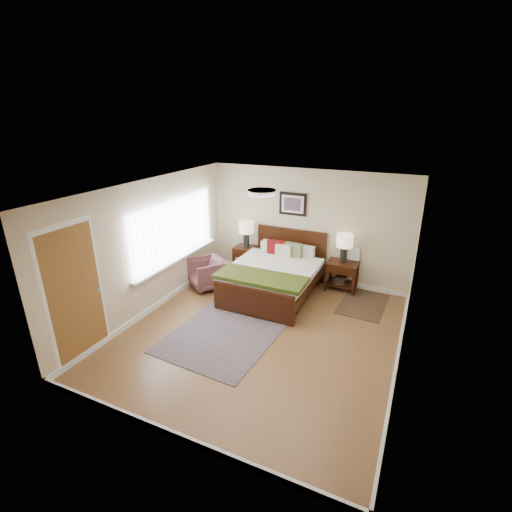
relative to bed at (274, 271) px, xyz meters
name	(u,v)px	position (x,y,z in m)	size (l,w,h in m)	color
floor	(261,332)	(0.35, -1.46, -0.53)	(5.00, 5.00, 0.00)	brown
back_wall	(307,226)	(0.35, 1.04, 0.72)	(4.50, 0.04, 2.50)	#C0A98B
front_wall	(165,350)	(0.35, -3.96, 0.72)	(4.50, 0.04, 2.50)	#C0A98B
left_wall	(151,247)	(-1.90, -1.46, 0.72)	(0.04, 5.00, 2.50)	#C0A98B
right_wall	(409,293)	(2.60, -1.46, 0.72)	(0.04, 5.00, 2.50)	#C0A98B
ceiling	(262,190)	(0.35, -1.46, 1.97)	(4.50, 5.00, 0.02)	white
window	(175,231)	(-1.85, -0.76, 0.85)	(0.11, 2.72, 1.32)	silver
door	(75,295)	(-1.88, -3.21, 0.55)	(0.06, 1.00, 2.18)	silver
ceil_fixture	(262,192)	(0.35, -1.46, 1.94)	(0.44, 0.44, 0.08)	white
bed	(274,271)	(0.00, 0.00, 0.00)	(1.75, 2.11, 1.14)	black
wall_art	(293,204)	(0.00, 1.01, 1.19)	(0.62, 0.05, 0.50)	black
nightstand_left	(246,252)	(-1.04, 0.79, -0.02)	(0.53, 0.48, 0.63)	black
nightstand_right	(342,273)	(1.23, 0.80, -0.14)	(0.64, 0.48, 0.63)	black
lamp_left	(246,230)	(-1.04, 0.81, 0.54)	(0.34, 0.34, 0.61)	black
lamp_right	(345,243)	(1.23, 0.81, 0.54)	(0.34, 0.34, 0.61)	black
armchair	(207,273)	(-1.45, -0.29, -0.20)	(0.69, 0.71, 0.65)	brown
rug_persian	(229,330)	(-0.19, -1.64, -0.52)	(1.69, 2.39, 0.01)	#0D1845
rug_navy	(363,304)	(1.79, 0.34, -0.52)	(0.85, 1.27, 0.01)	black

